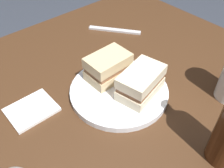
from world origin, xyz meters
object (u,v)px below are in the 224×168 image
at_px(sandwich_half_right, 108,67).
at_px(fork, 115,30).
at_px(napkin, 32,110).
at_px(sandwich_half_left, 141,83).
at_px(plate, 119,91).

xyz_separation_m(sandwich_half_right, fork, (-0.18, -0.18, -0.05)).
bearing_deg(napkin, sandwich_half_left, 148.95).
distance_m(sandwich_half_left, fork, 0.33).
bearing_deg(fork, sandwich_half_right, 97.62).
relative_size(plate, fork, 1.39).
relative_size(sandwich_half_left, fork, 0.73).
bearing_deg(napkin, sandwich_half_right, 168.77).
bearing_deg(sandwich_half_right, napkin, -11.23).
height_order(sandwich_half_left, napkin, sandwich_half_left).
height_order(plate, fork, plate).
height_order(sandwich_half_left, fork, sandwich_half_left).
bearing_deg(sandwich_half_right, fork, -135.45).
xyz_separation_m(sandwich_half_left, fork, (-0.16, -0.28, -0.05)).
height_order(plate, napkin, plate).
distance_m(napkin, fork, 0.42).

